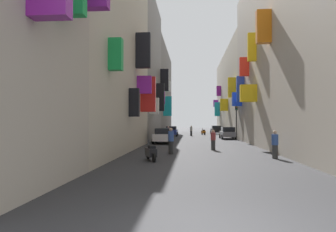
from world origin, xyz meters
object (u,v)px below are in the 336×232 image
Objects in this scene: scooter_blue at (176,132)px; pedestrian_near_right at (171,141)px; parked_car_black at (216,130)px; scooter_orange at (203,132)px; parked_car_blue at (171,131)px; pedestrian_mid_street at (213,140)px; pedestrian_far_away at (275,145)px; traffic_light_near_corner at (236,115)px; scooter_white at (213,132)px; parked_car_grey at (228,133)px; pedestrian_near_left at (168,132)px; parked_car_white at (163,135)px; pedestrian_crossing at (191,131)px; scooter_black at (151,152)px.

pedestrian_near_right is at bearing -87.87° from scooter_blue.
scooter_orange is at bearing -122.72° from parked_car_black.
pedestrian_mid_street reaches higher than parked_car_blue.
pedestrian_far_away is 17.59m from traffic_light_near_corner.
parked_car_blue is at bearing -94.06° from scooter_blue.
pedestrian_far_away is (1.36, -31.24, 0.35)m from scooter_white.
scooter_orange is at bearing 83.55° from pedestrian_near_right.
pedestrian_near_left is at bearing 168.87° from parked_car_grey.
parked_car_white is 10.01m from traffic_light_near_corner.
scooter_orange is at bearing 102.55° from parked_car_grey.
scooter_white is 4.68m from pedestrian_crossing.
pedestrian_far_away is (4.88, -28.17, 0.04)m from pedestrian_crossing.
parked_car_blue is at bearing -134.79° from scooter_orange.
pedestrian_near_right is (1.16, -31.10, 0.41)m from scooter_blue.
pedestrian_near_left reaches higher than parked_car_blue.
parked_car_white is 2.26× the size of pedestrian_near_right.
scooter_blue is at bearing -159.55° from parked_car_black.
pedestrian_near_left is at bearing 109.93° from pedestrian_far_away.
traffic_light_near_corner is at bearing 68.41° from scooter_black.
traffic_light_near_corner is (6.62, 15.50, 2.02)m from pedestrian_near_right.
pedestrian_crossing is at bearing 64.49° from pedestrian_near_left.
traffic_light_near_corner reaches higher than pedestrian_crossing.
parked_car_black is at bearing 84.80° from pedestrian_mid_street.
parked_car_white is 2.54× the size of pedestrian_crossing.
traffic_light_near_corner reaches higher than pedestrian_near_left.
parked_car_blue is 7.07m from scooter_orange.
traffic_light_near_corner is (7.50, 18.96, 2.43)m from scooter_black.
parked_car_white is at bearing 122.81° from pedestrian_far_away.
parked_car_blue is 27.98m from pedestrian_far_away.
pedestrian_mid_street is at bearing 59.13° from scooter_black.
parked_car_blue reaches higher than scooter_white.
pedestrian_crossing reaches higher than scooter_black.
pedestrian_mid_street is (1.66, -23.14, -0.01)m from pedestrian_crossing.
parked_car_white is 2.07× the size of scooter_white.
pedestrian_mid_street is (-2.93, -15.29, -0.02)m from parked_car_grey.
parked_car_blue is 28.37m from scooter_black.
parked_car_grey is 2.69× the size of pedestrian_far_away.
parked_car_black is 2.48× the size of pedestrian_far_away.
pedestrian_far_away is (6.24, -1.96, -0.07)m from pedestrian_near_right.
scooter_orange is 0.42× the size of traffic_light_near_corner.
parked_car_black is at bearing 20.45° from scooter_blue.
pedestrian_far_away is (3.22, -5.03, 0.05)m from pedestrian_mid_street.
pedestrian_crossing is 28.59m from pedestrian_far_away.
parked_car_black is 2.12× the size of scooter_black.
pedestrian_mid_street reaches higher than scooter_black.
scooter_orange is (4.82, 19.96, -0.32)m from parked_car_white.
traffic_light_near_corner is (8.22, -9.40, 2.12)m from parked_car_blue.
parked_car_black is 30.76m from pedestrian_mid_street.
parked_car_blue is 2.51× the size of pedestrian_crossing.
parked_car_grey is 2.50× the size of pedestrian_near_right.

